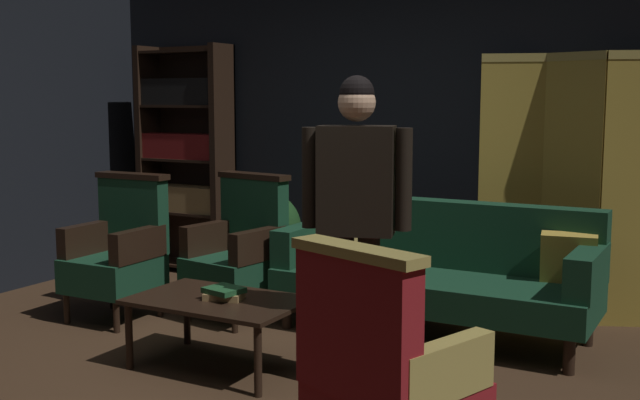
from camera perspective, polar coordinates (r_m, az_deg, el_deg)
The scene contains 13 objects.
ground_plane at distance 4.45m, azimuth -5.08°, elevation -13.42°, with size 10.00×10.00×0.00m, color #3D2819.
back_wall at distance 6.35m, azimuth 7.20°, elevation 5.74°, with size 7.20×0.10×2.80m, color black.
folding_screen at distance 5.81m, azimuth 17.84°, elevation 1.19°, with size 1.31×0.22×1.90m.
bookshelf at distance 7.22m, azimuth -9.74°, elevation 3.38°, with size 0.90×0.32×2.05m.
velvet_couch at distance 5.34m, azimuth 8.60°, elevation -4.89°, with size 2.12×0.78×0.88m.
coffee_table at distance 4.66m, azimuth -7.42°, elevation -7.67°, with size 1.00×0.64×0.42m.
armchair_gilt_accent at distance 3.16m, azimuth 4.80°, elevation -12.82°, with size 0.74×0.73×1.04m.
armchair_wing_left at distance 5.81m, azimuth -14.44°, elevation -3.63°, with size 0.60×0.58×1.04m.
armchair_wing_right at distance 5.66m, azimuth -5.91°, elevation -3.72°, with size 0.66×0.66×1.04m.
standing_figure at distance 4.16m, azimuth 2.66°, elevation -0.27°, with size 0.57×0.32×1.70m.
potted_plant at distance 6.39m, azimuth -3.72°, elevation -2.56°, with size 0.53×0.53×0.82m.
book_tan_leather at distance 4.61m, azimuth -7.01°, elevation -6.96°, with size 0.22×0.14×0.04m, color #9E7A47.
book_green_cloth at distance 4.60m, azimuth -7.02°, elevation -6.53°, with size 0.21×0.18×0.03m, color #1E4C28.
Camera 1 is at (2.32, -3.45, 1.59)m, focal length 43.91 mm.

